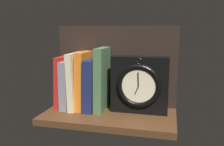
{
  "coord_description": "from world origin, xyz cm",
  "views": [
    {
      "loc": [
        22.74,
        -87.88,
        32.61
      ],
      "look_at": [
        0.21,
        4.04,
        15.49
      ],
      "focal_mm": 38.51,
      "sensor_mm": 36.0,
      "label": 1
    }
  ],
  "objects_px": {
    "book_orange_pandolfini": "(84,80)",
    "book_cream_twain": "(76,81)",
    "book_green_romantic": "(102,79)",
    "framed_clock": "(140,85)",
    "book_red_requiem": "(63,82)",
    "book_navy_bierce": "(93,84)",
    "book_gray_chess": "(69,84)"
  },
  "relations": [
    {
      "from": "book_orange_pandolfini",
      "to": "book_green_romantic",
      "type": "relative_size",
      "value": 0.93
    },
    {
      "from": "book_cream_twain",
      "to": "framed_clock",
      "type": "height_order",
      "value": "book_cream_twain"
    },
    {
      "from": "book_navy_bierce",
      "to": "book_green_romantic",
      "type": "bearing_deg",
      "value": 0.0
    },
    {
      "from": "book_gray_chess",
      "to": "book_cream_twain",
      "type": "relative_size",
      "value": 0.85
    },
    {
      "from": "book_gray_chess",
      "to": "book_cream_twain",
      "type": "bearing_deg",
      "value": 0.0
    },
    {
      "from": "book_cream_twain",
      "to": "framed_clock",
      "type": "bearing_deg",
      "value": 0.28
    },
    {
      "from": "book_cream_twain",
      "to": "framed_clock",
      "type": "relative_size",
      "value": 1.04
    },
    {
      "from": "book_green_romantic",
      "to": "framed_clock",
      "type": "relative_size",
      "value": 1.14
    },
    {
      "from": "book_gray_chess",
      "to": "book_orange_pandolfini",
      "type": "bearing_deg",
      "value": 0.0
    },
    {
      "from": "book_green_romantic",
      "to": "book_cream_twain",
      "type": "bearing_deg",
      "value": 180.0
    },
    {
      "from": "book_navy_bierce",
      "to": "framed_clock",
      "type": "relative_size",
      "value": 0.93
    },
    {
      "from": "book_orange_pandolfini",
      "to": "book_navy_bierce",
      "type": "bearing_deg",
      "value": 0.0
    },
    {
      "from": "book_orange_pandolfini",
      "to": "book_cream_twain",
      "type": "bearing_deg",
      "value": 180.0
    },
    {
      "from": "book_orange_pandolfini",
      "to": "book_gray_chess",
      "type": "bearing_deg",
      "value": 180.0
    },
    {
      "from": "book_gray_chess",
      "to": "book_navy_bierce",
      "type": "relative_size",
      "value": 0.96
    },
    {
      "from": "framed_clock",
      "to": "book_green_romantic",
      "type": "bearing_deg",
      "value": -179.52
    },
    {
      "from": "book_green_romantic",
      "to": "framed_clock",
      "type": "distance_m",
      "value": 0.15
    },
    {
      "from": "book_green_romantic",
      "to": "framed_clock",
      "type": "bearing_deg",
      "value": 0.48
    },
    {
      "from": "book_red_requiem",
      "to": "book_orange_pandolfini",
      "type": "height_order",
      "value": "book_orange_pandolfini"
    },
    {
      "from": "book_gray_chess",
      "to": "book_green_romantic",
      "type": "height_order",
      "value": "book_green_romantic"
    },
    {
      "from": "book_cream_twain",
      "to": "framed_clock",
      "type": "distance_m",
      "value": 0.26
    },
    {
      "from": "book_cream_twain",
      "to": "book_orange_pandolfini",
      "type": "bearing_deg",
      "value": 0.0
    },
    {
      "from": "book_red_requiem",
      "to": "book_navy_bierce",
      "type": "distance_m",
      "value": 0.13
    },
    {
      "from": "book_cream_twain",
      "to": "book_orange_pandolfini",
      "type": "relative_size",
      "value": 0.98
    },
    {
      "from": "book_green_romantic",
      "to": "framed_clock",
      "type": "height_order",
      "value": "book_green_romantic"
    },
    {
      "from": "book_gray_chess",
      "to": "book_orange_pandolfini",
      "type": "height_order",
      "value": "book_orange_pandolfini"
    },
    {
      "from": "book_cream_twain",
      "to": "book_navy_bierce",
      "type": "distance_m",
      "value": 0.07
    },
    {
      "from": "book_gray_chess",
      "to": "framed_clock",
      "type": "height_order",
      "value": "framed_clock"
    },
    {
      "from": "book_red_requiem",
      "to": "book_gray_chess",
      "type": "distance_m",
      "value": 0.03
    },
    {
      "from": "book_red_requiem",
      "to": "book_navy_bierce",
      "type": "relative_size",
      "value": 1.04
    },
    {
      "from": "book_gray_chess",
      "to": "book_red_requiem",
      "type": "bearing_deg",
      "value": 180.0
    },
    {
      "from": "framed_clock",
      "to": "book_red_requiem",
      "type": "bearing_deg",
      "value": -179.78
    }
  ]
}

